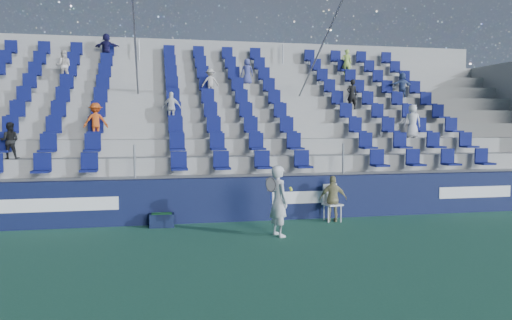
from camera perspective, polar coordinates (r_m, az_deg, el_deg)
The scene contains 7 objects.
ground at distance 10.90m, azimuth 1.99°, elevation -9.99°, with size 70.00×70.00×0.00m, color #2C674A.
sponsor_wall at distance 13.81m, azimuth -1.10°, elevation -4.47°, with size 24.00×0.32×1.20m.
grandstand at distance 18.69m, azimuth -4.01°, elevation 2.45°, with size 24.00×8.17×6.63m.
tennis_player at distance 11.85m, azimuth 2.60°, elevation -4.67°, with size 0.69×0.71×1.69m.
line_judge_chair at distance 13.94m, azimuth 8.58°, elevation -4.53°, with size 0.53×0.55×1.01m.
line_judge at distance 13.79m, azimuth 8.81°, elevation -4.40°, with size 0.74×0.31×1.26m, color tan.
ball_bin at distance 13.25m, azimuth -10.71°, elevation -6.69°, with size 0.64×0.43×0.35m.
Camera 1 is at (-2.51, -10.27, 2.63)m, focal length 35.00 mm.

